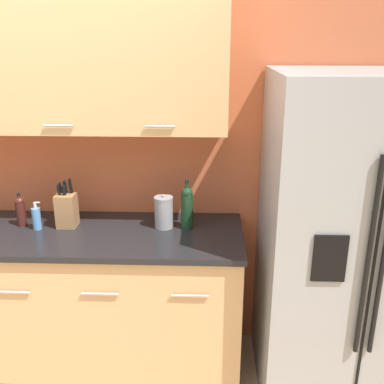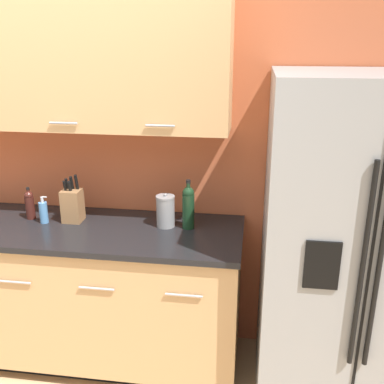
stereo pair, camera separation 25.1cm
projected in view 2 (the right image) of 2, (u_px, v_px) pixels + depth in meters
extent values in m
cube|color=#BC5B38|center=(59.00, 151.00, 2.92)|extent=(10.00, 0.05, 2.60)
cube|color=tan|center=(70.00, 53.00, 2.52)|extent=(1.82, 0.32, 0.85)
cylinder|color=#99999E|center=(63.00, 123.00, 2.48)|extent=(0.16, 0.01, 0.01)
cylinder|color=#99999E|center=(160.00, 126.00, 2.40)|extent=(0.16, 0.01, 0.01)
cube|color=black|center=(88.00, 345.00, 3.02)|extent=(1.96, 0.54, 0.09)
cube|color=tan|center=(80.00, 290.00, 2.84)|extent=(2.00, 0.62, 0.81)
cube|color=black|center=(73.00, 229.00, 2.69)|extent=(2.02, 0.64, 0.03)
cylinder|color=#99999E|center=(14.00, 282.00, 2.49)|extent=(0.20, 0.01, 0.01)
cylinder|color=#99999E|center=(97.00, 288.00, 2.43)|extent=(0.20, 0.01, 0.01)
cylinder|color=#99999E|center=(184.00, 295.00, 2.37)|extent=(0.20, 0.01, 0.01)
cube|color=gray|center=(351.00, 249.00, 2.41)|extent=(0.93, 0.76, 1.85)
cube|color=black|center=(367.00, 286.00, 2.05)|extent=(0.01, 0.01, 1.81)
cylinder|color=black|center=(362.00, 269.00, 2.01)|extent=(0.02, 0.02, 1.02)
cylinder|color=black|center=(379.00, 270.00, 2.00)|extent=(0.02, 0.02, 1.02)
cube|color=black|center=(322.00, 265.00, 2.05)|extent=(0.16, 0.01, 0.24)
cube|color=olive|center=(73.00, 206.00, 2.73)|extent=(0.11, 0.11, 0.20)
cylinder|color=black|center=(67.00, 184.00, 2.71)|extent=(0.02, 0.03, 0.07)
cylinder|color=black|center=(65.00, 186.00, 2.68)|extent=(0.01, 0.03, 0.07)
cylinder|color=black|center=(72.00, 183.00, 2.70)|extent=(0.02, 0.04, 0.08)
cylinder|color=black|center=(70.00, 186.00, 2.67)|extent=(0.02, 0.03, 0.06)
cylinder|color=black|center=(76.00, 182.00, 2.69)|extent=(0.02, 0.04, 0.10)
cylinder|color=black|center=(188.00, 211.00, 2.63)|extent=(0.07, 0.07, 0.21)
sphere|color=black|center=(188.00, 193.00, 2.59)|extent=(0.07, 0.07, 0.07)
cylinder|color=black|center=(188.00, 189.00, 2.58)|extent=(0.02, 0.02, 0.07)
cylinder|color=black|center=(188.00, 181.00, 2.57)|extent=(0.03, 0.03, 0.02)
cylinder|color=#4C7FB2|center=(44.00, 212.00, 2.72)|extent=(0.05, 0.05, 0.13)
cylinder|color=#B2B2B5|center=(42.00, 200.00, 2.69)|extent=(0.02, 0.02, 0.04)
cylinder|color=#B2B2B5|center=(44.00, 197.00, 2.68)|extent=(0.03, 0.01, 0.01)
cylinder|color=#3D1914|center=(30.00, 208.00, 2.78)|extent=(0.06, 0.06, 0.14)
sphere|color=#3D1914|center=(29.00, 195.00, 2.75)|extent=(0.05, 0.05, 0.05)
cylinder|color=#3D1914|center=(28.00, 193.00, 2.75)|extent=(0.02, 0.02, 0.05)
cylinder|color=black|center=(28.00, 188.00, 2.74)|extent=(0.02, 0.02, 0.01)
cylinder|color=gray|center=(166.00, 212.00, 2.66)|extent=(0.11, 0.11, 0.18)
cylinder|color=gray|center=(165.00, 197.00, 2.63)|extent=(0.11, 0.11, 0.01)
sphere|color=gray|center=(165.00, 195.00, 2.63)|extent=(0.02, 0.02, 0.02)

